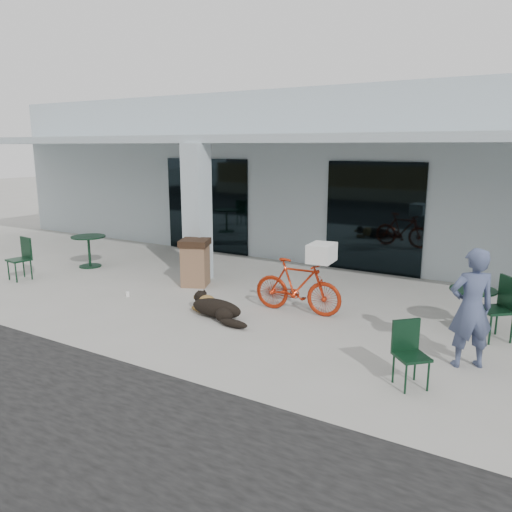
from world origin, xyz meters
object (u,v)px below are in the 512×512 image
Objects in this scene: cafe_chair_far_a at (412,356)px; dog at (216,307)px; cafe_table_near at (89,251)px; cafe_table_far at (471,309)px; bicycle at (298,286)px; person at (471,308)px; cafe_chair_near at (19,259)px; trash_receptacle at (195,263)px; cafe_chair_far_b at (495,309)px.

dog is at bearing 122.22° from cafe_chair_far_a.
cafe_table_near reaches higher than cafe_table_far.
cafe_table_far is (9.14, 0.20, -0.05)m from cafe_table_near.
dog is at bearing 127.56° from bicycle.
bicycle is at bearing -48.27° from person.
cafe_table_far is at bearing -116.34° from person.
cafe_table_near is 9.14m from cafe_table_far.
cafe_chair_near is 1.30× the size of cafe_table_far.
trash_receptacle is at bearing 75.10° from bicycle.
cafe_chair_far_b is 0.60× the size of person.
cafe_chair_far_b is (3.30, 0.41, 0.01)m from bicycle.
person reaches higher than cafe_table_near.
dog is 4.28m from person.
trash_receptacle reaches higher than dog.
cafe_chair_near is at bearing 131.46° from cafe_chair_far_a.
bicycle reaches higher than cafe_table_far.
trash_receptacle is at bearing 32.39° from cafe_chair_near.
person is at bearing 21.35° from dog.
dog is 1.39× the size of cafe_table_near.
person is at bearing -109.92° from bicycle.
trash_receptacle is (3.43, 0.00, 0.12)m from cafe_table_near.
cafe_chair_near is 10.02m from cafe_chair_far_b.
cafe_chair_far_a reaches higher than dog.
cafe_table_near is 9.11m from cafe_chair_far_a.
bicycle is at bearing 61.18° from dog.
cafe_table_far is 0.73× the size of cafe_chair_far_b.
bicycle reaches higher than dog.
dog is at bearing -112.78° from cafe_chair_far_b.
cafe_chair_far_b reaches higher than cafe_chair_far_a.
bicycle is 6.70m from cafe_chair_near.
cafe_chair_far_a is (3.70, -0.90, 0.23)m from dog.
cafe_table_near is 1.13× the size of cafe_table_far.
cafe_table_near is (-6.22, 0.52, -0.11)m from bicycle.
cafe_chair_far_b is 0.99× the size of trash_receptacle.
cafe_table_far is (2.92, 0.72, -0.16)m from bicycle.
cafe_chair_near is (-6.59, -1.21, -0.02)m from bicycle.
person is at bearing -13.25° from trash_receptacle.
bicycle is 0.99× the size of person.
bicycle is 2.83m from trash_receptacle.
cafe_table_near is 0.99× the size of cafe_chair_far_a.
cafe_table_near reaches higher than dog.
person reaches higher than cafe_table_far.
cafe_chair_far_a reaches higher than cafe_table_far.
cafe_chair_far_a is 5.88m from trash_receptacle.
cafe_table_near is 9.42m from person.
dog is 4.41m from cafe_table_far.
dog is at bearing -16.80° from cafe_table_near.
cafe_chair_near is (-5.46, -0.19, 0.29)m from dog.
trash_receptacle is (-2.79, 0.52, 0.01)m from bicycle.
cafe_table_far is 1.67m from person.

